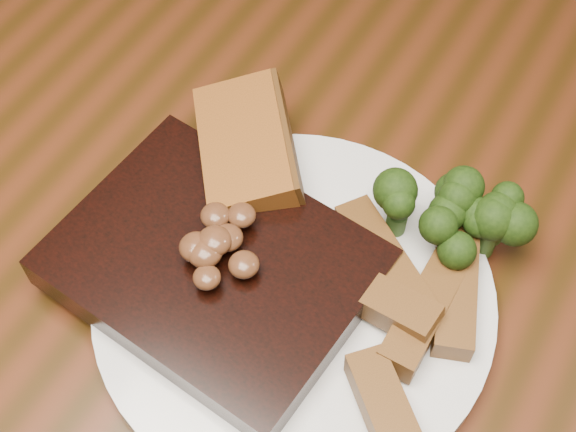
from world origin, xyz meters
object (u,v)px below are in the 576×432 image
at_px(plate, 294,300).
at_px(potato_wedges, 395,340).
at_px(dining_table, 296,286).
at_px(garlic_bread, 246,164).
at_px(steak, 214,267).

xyz_separation_m(plate, potato_wedges, (0.07, -0.00, 0.02)).
distance_m(dining_table, potato_wedges, 0.16).
distance_m(plate, garlic_bread, 0.10).
bearing_deg(plate, potato_wedges, -0.80).
bearing_deg(garlic_bread, potato_wedges, 26.28).
bearing_deg(plate, steak, -163.98).
bearing_deg(dining_table, potato_wedges, -29.22).
height_order(dining_table, steak, steak).
bearing_deg(steak, garlic_bread, 113.27).
bearing_deg(steak, potato_wedges, 11.50).
xyz_separation_m(plate, steak, (-0.05, -0.01, 0.02)).
xyz_separation_m(dining_table, garlic_bread, (-0.05, 0.01, 0.12)).
bearing_deg(plate, dining_table, 118.16).
relative_size(dining_table, plate, 6.27).
xyz_separation_m(steak, garlic_bread, (-0.03, 0.08, -0.00)).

